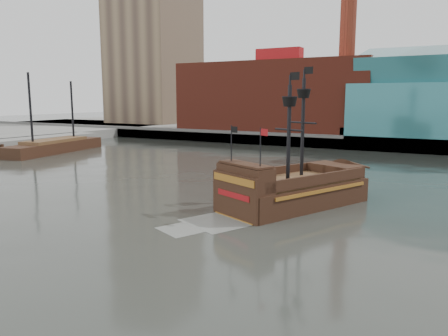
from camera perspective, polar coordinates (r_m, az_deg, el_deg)
The scene contains 7 objects.
ground at distance 25.51m, azimuth -8.59°, elevation -12.79°, with size 400.00×400.00×0.00m, color #292C27.
promenade_far at distance 111.93m, azimuth 21.50°, elevation 4.19°, with size 220.00×60.00×2.00m, color slate.
seawall at distance 82.85m, azimuth 18.76°, elevation 3.01°, with size 220.00×1.00×2.60m, color #4C4C49.
pier at distance 87.80m, azimuth -27.04°, elevation 2.62°, with size 6.00×40.00×2.00m, color slate.
skyline at distance 104.72m, azimuth 24.66°, elevation 16.64°, with size 149.00×45.00×62.00m.
pirate_ship at distance 38.99m, azimuth 8.98°, elevation -3.25°, with size 11.82×18.06×13.07m.
docked_vessel at distance 81.93m, azimuth -21.21°, elevation 2.53°, with size 8.28×21.27×14.13m.
Camera 1 is at (14.60, -18.64, 9.50)m, focal length 35.00 mm.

